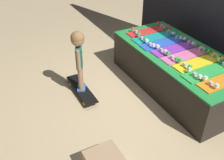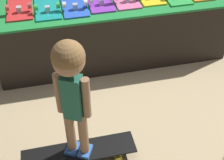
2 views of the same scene
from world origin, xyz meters
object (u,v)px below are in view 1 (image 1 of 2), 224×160
(skateboard_teal_on_rack, at_px, (155,36))
(skateboard_yellow_on_rack, at_px, (199,62))
(skateboard_purple_on_rack, at_px, (175,48))
(skateboard_green_on_rack, at_px, (209,71))
(skateboard_pink_on_rack, at_px, (186,55))
(skateboard_on_floor, at_px, (82,89))
(child, at_px, (78,50))
(skateboard_blue_on_rack, at_px, (164,42))
(skateboard_red_on_rack, at_px, (149,30))

(skateboard_teal_on_rack, distance_m, skateboard_yellow_on_rack, 0.92)
(skateboard_purple_on_rack, xyz_separation_m, skateboard_green_on_rack, (0.69, -0.03, 0.00))
(skateboard_teal_on_rack, bearing_deg, skateboard_pink_on_rack, 2.49)
(skateboard_on_floor, height_order, child, child)
(skateboard_blue_on_rack, height_order, child, child)
(skateboard_teal_on_rack, xyz_separation_m, child, (0.07, -1.32, 0.12))
(skateboard_purple_on_rack, height_order, skateboard_pink_on_rack, same)
(skateboard_pink_on_rack, xyz_separation_m, skateboard_on_floor, (-0.62, -1.35, -0.53))
(skateboard_red_on_rack, relative_size, skateboard_purple_on_rack, 1.00)
(skateboard_green_on_rack, bearing_deg, skateboard_purple_on_rack, 177.80)
(skateboard_blue_on_rack, bearing_deg, skateboard_teal_on_rack, 177.96)
(skateboard_yellow_on_rack, bearing_deg, skateboard_teal_on_rack, -177.05)
(skateboard_red_on_rack, relative_size, skateboard_pink_on_rack, 1.00)
(skateboard_blue_on_rack, bearing_deg, skateboard_red_on_rack, 173.28)
(skateboard_red_on_rack, bearing_deg, child, -77.62)
(skateboard_blue_on_rack, bearing_deg, skateboard_pink_on_rack, 4.75)
(skateboard_red_on_rack, xyz_separation_m, skateboard_teal_on_rack, (0.23, -0.05, 0.00))
(skateboard_blue_on_rack, height_order, skateboard_green_on_rack, same)
(skateboard_blue_on_rack, height_order, skateboard_pink_on_rack, same)
(skateboard_pink_on_rack, bearing_deg, skateboard_green_on_rack, -3.85)
(skateboard_pink_on_rack, height_order, skateboard_green_on_rack, same)
(skateboard_green_on_rack, bearing_deg, skateboard_blue_on_rack, -179.55)
(skateboard_red_on_rack, height_order, child, child)
(skateboard_green_on_rack, height_order, skateboard_on_floor, skateboard_green_on_rack)
(child, bearing_deg, skateboard_teal_on_rack, 120.24)
(skateboard_blue_on_rack, bearing_deg, child, -96.94)
(skateboard_teal_on_rack, xyz_separation_m, skateboard_yellow_on_rack, (0.92, 0.05, 0.00))
(skateboard_pink_on_rack, distance_m, child, 1.49)
(skateboard_purple_on_rack, distance_m, skateboard_yellow_on_rack, 0.46)
(skateboard_red_on_rack, relative_size, skateboard_green_on_rack, 1.00)
(skateboard_blue_on_rack, distance_m, skateboard_pink_on_rack, 0.46)
(skateboard_red_on_rack, height_order, skateboard_on_floor, skateboard_red_on_rack)
(skateboard_blue_on_rack, relative_size, skateboard_pink_on_rack, 1.00)
(skateboard_teal_on_rack, bearing_deg, skateboard_green_on_rack, -0.04)
(skateboard_red_on_rack, xyz_separation_m, skateboard_pink_on_rack, (0.92, -0.02, 0.00))
(skateboard_purple_on_rack, bearing_deg, skateboard_red_on_rack, 178.31)
(skateboard_green_on_rack, height_order, child, child)
(skateboard_green_on_rack, xyz_separation_m, child, (-1.08, -1.32, 0.12))
(skateboard_yellow_on_rack, height_order, child, child)
(skateboard_red_on_rack, xyz_separation_m, skateboard_yellow_on_rack, (1.15, 0.00, 0.00))
(child, bearing_deg, skateboard_green_on_rack, 77.93)
(skateboard_teal_on_rack, bearing_deg, skateboard_purple_on_rack, 3.19)
(skateboard_yellow_on_rack, distance_m, skateboard_on_floor, 1.69)
(skateboard_teal_on_rack, height_order, skateboard_purple_on_rack, same)
(skateboard_blue_on_rack, xyz_separation_m, skateboard_purple_on_rack, (0.23, 0.03, 0.00))
(skateboard_red_on_rack, bearing_deg, skateboard_blue_on_rack, -6.72)
(skateboard_red_on_rack, relative_size, skateboard_on_floor, 0.97)
(skateboard_purple_on_rack, xyz_separation_m, skateboard_on_floor, (-0.39, -1.35, -0.53))
(skateboard_blue_on_rack, distance_m, skateboard_green_on_rack, 0.92)
(skateboard_teal_on_rack, height_order, skateboard_blue_on_rack, same)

